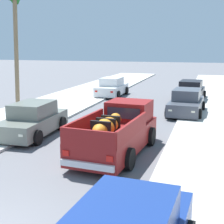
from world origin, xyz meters
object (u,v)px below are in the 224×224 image
at_px(car_right_near, 191,91).
at_px(car_left_mid, 112,87).
at_px(pickup_truck, 117,132).
at_px(car_left_near, 33,120).
at_px(car_left_far, 186,103).

relative_size(car_right_near, car_left_mid, 1.02).
relative_size(pickup_truck, car_right_near, 1.23).
distance_m(pickup_truck, car_right_near, 13.36).
bearing_deg(car_left_mid, car_right_near, -4.60).
xyz_separation_m(pickup_truck, car_left_near, (-4.42, 1.22, -0.10)).
xyz_separation_m(car_left_near, car_left_mid, (0.01, 12.50, 0.00)).
height_order(car_left_near, car_right_near, same).
distance_m(car_left_near, car_right_near, 13.59).
height_order(car_left_mid, car_left_far, same).
relative_size(car_left_near, car_left_mid, 1.01).
bearing_deg(pickup_truck, car_left_far, 75.86).
relative_size(pickup_truck, car_left_mid, 1.25).
distance_m(car_left_near, car_left_mid, 12.50).
distance_m(pickup_truck, car_left_near, 4.58).
distance_m(pickup_truck, car_left_far, 8.29).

